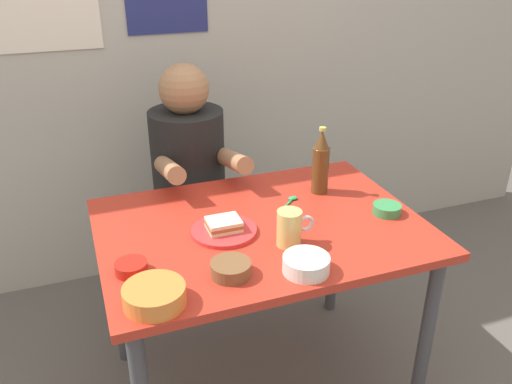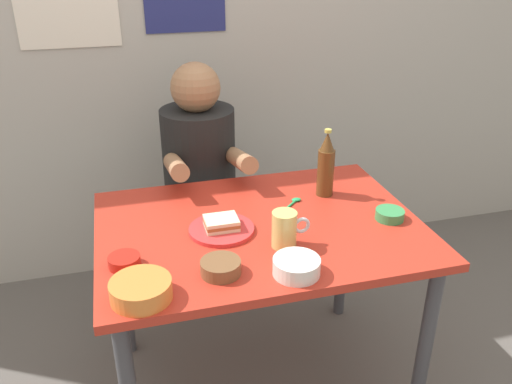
% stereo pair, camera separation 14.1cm
% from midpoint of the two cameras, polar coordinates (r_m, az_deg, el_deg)
% --- Properties ---
extents(ground_plane, '(6.00, 6.00, 0.00)m').
position_cam_midpoint_polar(ground_plane, '(2.27, 2.25, -20.00)').
color(ground_plane, '#59544F').
extents(wall_back, '(4.40, 0.09, 2.60)m').
position_cam_midpoint_polar(wall_back, '(2.62, -4.44, 18.58)').
color(wall_back, '#ADA89E').
rests_on(wall_back, ground).
extents(dining_table, '(1.10, 0.80, 0.74)m').
position_cam_midpoint_polar(dining_table, '(1.86, 2.59, -6.05)').
color(dining_table, '#B72D1E').
rests_on(dining_table, ground).
extents(stool, '(0.34, 0.34, 0.45)m').
position_cam_midpoint_polar(stool, '(2.52, -4.14, -4.78)').
color(stool, '#4C4C51').
rests_on(stool, ground).
extents(person_seated, '(0.33, 0.56, 0.72)m').
position_cam_midpoint_polar(person_seated, '(2.32, -4.41, 3.95)').
color(person_seated, black).
rests_on(person_seated, stool).
extents(plate_orange, '(0.22, 0.22, 0.01)m').
position_cam_midpoint_polar(plate_orange, '(1.77, -1.46, -4.10)').
color(plate_orange, red).
rests_on(plate_orange, dining_table).
extents(sandwich, '(0.11, 0.09, 0.04)m').
position_cam_midpoint_polar(sandwich, '(1.76, -1.47, -3.40)').
color(sandwich, beige).
rests_on(sandwich, plate_orange).
extents(beer_mug, '(0.13, 0.08, 0.12)m').
position_cam_midpoint_polar(beer_mug, '(1.67, 5.58, -4.08)').
color(beer_mug, '#D1BC66').
rests_on(beer_mug, dining_table).
extents(beer_bottle, '(0.06, 0.06, 0.26)m').
position_cam_midpoint_polar(beer_bottle, '(2.00, 9.58, 2.78)').
color(beer_bottle, '#593819').
rests_on(beer_bottle, dining_table).
extents(soup_bowl_orange, '(0.17, 0.17, 0.05)m').
position_cam_midpoint_polar(soup_bowl_orange, '(1.47, -9.61, -10.36)').
color(soup_bowl_orange, orange).
rests_on(soup_bowl_orange, dining_table).
extents(sambal_bowl_red, '(0.10, 0.10, 0.03)m').
position_cam_midpoint_polar(sambal_bowl_red, '(1.62, -11.60, -7.34)').
color(sambal_bowl_red, '#B21E14').
rests_on(sambal_bowl_red, dining_table).
extents(dip_bowl_green, '(0.10, 0.10, 0.03)m').
position_cam_midpoint_polar(dip_bowl_green, '(1.92, 16.31, -2.35)').
color(dip_bowl_green, '#388C4C').
rests_on(dip_bowl_green, dining_table).
extents(condiment_bowl_brown, '(0.12, 0.12, 0.04)m').
position_cam_midpoint_polar(condiment_bowl_brown, '(1.55, -1.21, -8.12)').
color(condiment_bowl_brown, brown).
rests_on(condiment_bowl_brown, dining_table).
extents(rice_bowl_white, '(0.14, 0.14, 0.05)m').
position_cam_midpoint_polar(rice_bowl_white, '(1.56, 7.01, -7.97)').
color(rice_bowl_white, silver).
rests_on(rice_bowl_white, dining_table).
extents(spoon, '(0.10, 0.09, 0.01)m').
position_cam_midpoint_polar(spoon, '(1.96, 6.14, -1.14)').
color(spoon, '#26A559').
rests_on(spoon, dining_table).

